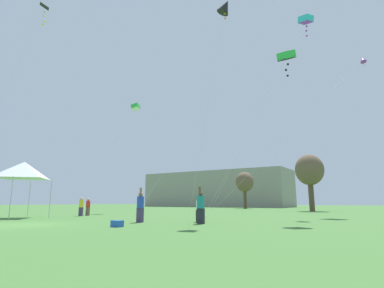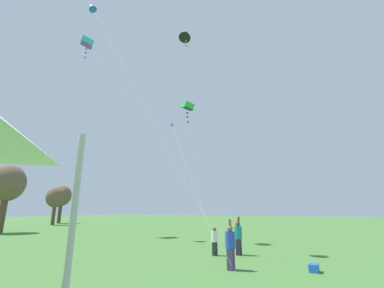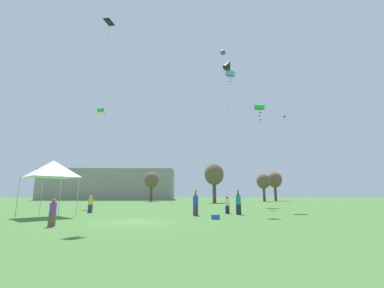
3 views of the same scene
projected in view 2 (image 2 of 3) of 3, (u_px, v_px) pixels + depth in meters
The scene contains 12 objects.
tree_near_right at pixel (56, 198), 44.85m from camera, with size 3.18×3.18×6.43m.
tree_far_centre at pixel (62, 196), 50.71m from camera, with size 3.58×3.58×7.23m.
tree_far_right at pixel (8, 184), 29.76m from camera, with size 3.79×3.79×7.64m.
cooler_box at pixel (314, 268), 10.60m from camera, with size 0.57×0.37×0.32m, color blue.
person_white_shirt at pixel (215, 240), 14.61m from camera, with size 0.36×0.36×1.52m.
person_blue_shirt at pixel (230, 245), 11.18m from camera, with size 0.43×0.43×2.08m.
person_teal_shirt at pixel (238, 236), 14.80m from camera, with size 0.43×0.43×2.11m.
kite_green_box_1 at pixel (188, 106), 23.53m from camera, with size 5.27×4.81×12.29m.
kite_purple_diamond_3 at pixel (172, 124), 29.87m from camera, with size 9.60×10.01×12.61m.
kite_blue_diamond_4 at pixel (92, 7), 30.64m from camera, with size 6.31×19.67×26.77m.
kite_cyan_box_5 at pixel (87, 43), 32.37m from camera, with size 4.29×20.65×23.62m.
kite_black_diamond_6 at pixel (186, 34), 20.38m from camera, with size 2.05×3.75×16.70m.
Camera 2 is at (-7.21, 0.53, 2.48)m, focal length 24.00 mm.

